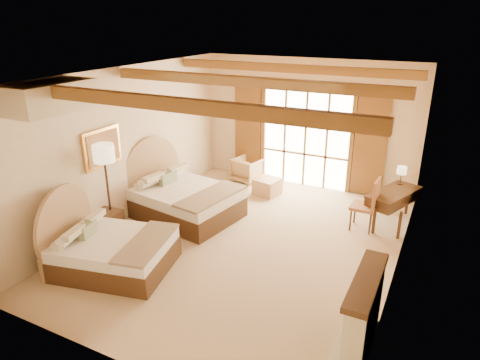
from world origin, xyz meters
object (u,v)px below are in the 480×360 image
Objects in this scene: bed_far at (179,197)px; desk at (392,206)px; nightstand at (108,225)px; armchair at (247,170)px; bed_near at (107,247)px.

bed_far is 4.54m from desk.
nightstand is 0.81× the size of armchair.
desk is (3.80, -0.88, 0.08)m from armchair.
armchair is (0.37, 4.85, -0.06)m from bed_near.
bed_near is 3.16× the size of armchair.
nightstand is 4.21m from armchair.
bed_far is 2.58m from armchair.
desk reaches higher than nightstand.
bed_far is 3.45× the size of armchair.
bed_far is at bearing 92.21° from armchair.
bed_near is at bearing -53.75° from nightstand.
bed_near reaches higher than armchair.
armchair is (1.08, 4.07, 0.03)m from nightstand.
nightstand is at bearing 86.82° from armchair.
bed_far reaches higher than desk.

